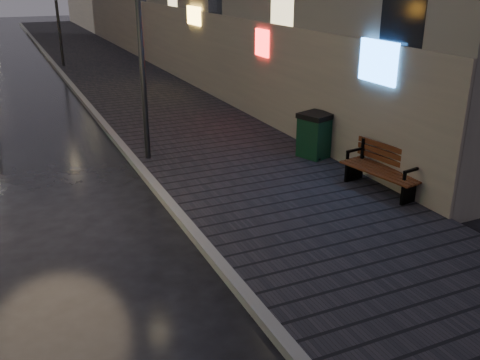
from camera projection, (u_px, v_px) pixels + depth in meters
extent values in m
plane|color=black|center=(137.00, 302.00, 7.96)|extent=(120.00, 120.00, 0.00)
cube|color=black|center=(108.00, 67.00, 27.25)|extent=(4.60, 58.00, 0.15)
cube|color=slate|center=(59.00, 71.00, 26.32)|extent=(0.20, 58.00, 0.15)
cylinder|color=black|center=(142.00, 59.00, 12.81)|extent=(0.14, 0.14, 5.00)
cylinder|color=black|center=(58.00, 15.00, 26.37)|extent=(0.14, 0.14, 5.00)
cube|color=black|center=(410.00, 193.00, 10.97)|extent=(0.53, 0.15, 0.42)
cube|color=black|center=(420.00, 174.00, 10.96)|extent=(0.07, 0.07, 0.74)
cube|color=black|center=(411.00, 170.00, 10.76)|extent=(0.45, 0.13, 0.05)
cube|color=black|center=(354.00, 171.00, 12.18)|extent=(0.53, 0.15, 0.42)
cube|color=black|center=(362.00, 154.00, 12.17)|extent=(0.07, 0.07, 0.74)
cube|color=black|center=(354.00, 150.00, 11.97)|extent=(0.45, 0.13, 0.05)
cube|color=#44210E|center=(382.00, 171.00, 11.49)|extent=(0.97, 1.98, 0.04)
cube|color=#44210E|center=(391.00, 155.00, 11.51)|extent=(0.36, 1.88, 0.42)
cube|color=black|center=(315.00, 137.00, 13.65)|extent=(0.88, 0.88, 1.01)
cube|color=black|center=(316.00, 116.00, 13.44)|extent=(0.95, 0.95, 0.13)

